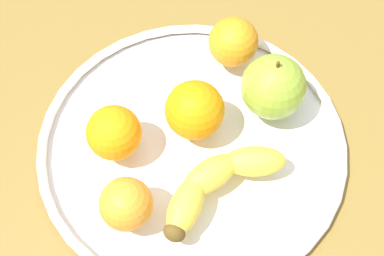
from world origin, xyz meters
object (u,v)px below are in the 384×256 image
Objects in this scene: orange_center at (195,110)px; orange_back_right at (233,42)px; orange_front_right at (126,204)px; banana at (216,182)px; fruit_bowl at (192,144)px; apple at (273,87)px; orange_front_left at (114,133)px.

orange_center is 12.26cm from orange_back_right.
orange_back_right reaches higher than orange_front_right.
banana is 20.23cm from orange_back_right.
orange_center is 1.20× the size of orange_front_right.
orange_front_right is at bearing 33.20° from fruit_bowl.
banana is 1.96× the size of apple.
fruit_bowl is 5.82× the size of orange_back_right.
orange_center is at bearing -2.54° from apple.
orange_front_right is (10.81, -0.48, 1.26)cm from banana.
orange_front_left reaches higher than fruit_bowl.
orange_front_right is at bearing 81.77° from orange_front_left.
orange_front_left reaches higher than orange_front_right.
apple reaches higher than orange_front_right.
fruit_bowl is 12.55cm from apple.
orange_back_right and orange_front_left have the same top height.
orange_center is 1.10× the size of orange_front_left.
orange_center is at bearing -119.24° from fruit_bowl.
orange_front_left is at bearing -98.23° from orange_front_right.
orange_front_right is at bearing 40.49° from orange_back_right.
banana reaches higher than fruit_bowl.
orange_center is at bearing 44.41° from orange_back_right.
orange_back_right is (1.59, -9.04, -0.77)cm from apple.
orange_back_right is (-9.82, -10.47, 4.27)cm from fruit_bowl.
orange_center is at bearing 176.94° from orange_front_left.
fruit_bowl is 14.97cm from orange_back_right.
banana is 14.32cm from apple.
apple reaches higher than orange_front_left.
fruit_bowl is 10.38cm from orange_front_left.
apple reaches higher than orange_center.
fruit_bowl is 5.28× the size of orange_center.
orange_center reaches higher than banana.
fruit_bowl is at bearing -102.23° from banana.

